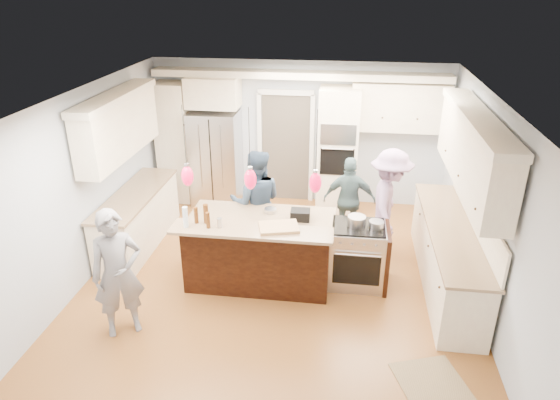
# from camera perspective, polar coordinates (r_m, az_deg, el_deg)

# --- Properties ---
(ground_plane) EXTENTS (6.00, 6.00, 0.00)m
(ground_plane) POSITION_cam_1_polar(r_m,az_deg,el_deg) (7.39, -0.38, -9.27)
(ground_plane) COLOR #9E612B
(ground_plane) RESTS_ON ground
(room_shell) EXTENTS (5.54, 6.04, 2.72)m
(room_shell) POSITION_cam_1_polar(r_m,az_deg,el_deg) (6.56, -0.42, 4.07)
(room_shell) COLOR #B2BCC6
(room_shell) RESTS_ON ground
(refrigerator) EXTENTS (0.90, 0.70, 1.80)m
(refrigerator) POSITION_cam_1_polar(r_m,az_deg,el_deg) (9.61, -7.34, 4.76)
(refrigerator) COLOR #B7B7BC
(refrigerator) RESTS_ON ground
(oven_column) EXTENTS (0.72, 0.69, 2.30)m
(oven_column) POSITION_cam_1_polar(r_m,az_deg,el_deg) (9.24, 6.62, 5.63)
(oven_column) COLOR #FAEECB
(oven_column) RESTS_ON ground
(back_upper_cabinets) EXTENTS (5.30, 0.61, 2.54)m
(back_upper_cabinets) POSITION_cam_1_polar(r_m,az_deg,el_deg) (9.32, -2.55, 9.27)
(back_upper_cabinets) COLOR #FAEECB
(back_upper_cabinets) RESTS_ON ground
(right_counter_run) EXTENTS (0.64, 3.10, 2.51)m
(right_counter_run) POSITION_cam_1_polar(r_m,az_deg,el_deg) (7.24, 19.48, -1.94)
(right_counter_run) COLOR #FAEECB
(right_counter_run) RESTS_ON ground
(left_cabinets) EXTENTS (0.64, 2.30, 2.51)m
(left_cabinets) POSITION_cam_1_polar(r_m,az_deg,el_deg) (8.23, -16.67, 1.65)
(left_cabinets) COLOR #FAEECB
(left_cabinets) RESTS_ON ground
(kitchen_island) EXTENTS (2.10, 1.46, 1.12)m
(kitchen_island) POSITION_cam_1_polar(r_m,az_deg,el_deg) (7.23, -2.26, -5.60)
(kitchen_island) COLOR black
(kitchen_island) RESTS_ON ground
(island_range) EXTENTS (0.82, 0.71, 0.92)m
(island_range) POSITION_cam_1_polar(r_m,az_deg,el_deg) (7.23, 8.99, -6.19)
(island_range) COLOR #B7B7BC
(island_range) RESTS_ON ground
(pendant_lights) EXTENTS (1.75, 0.15, 1.03)m
(pendant_lights) POSITION_cam_1_polar(r_m,az_deg,el_deg) (6.14, -3.41, 2.41)
(pendant_lights) COLOR black
(pendant_lights) RESTS_ON ground
(person_bar_end) EXTENTS (0.72, 0.66, 1.66)m
(person_bar_end) POSITION_cam_1_polar(r_m,az_deg,el_deg) (6.34, -18.07, -8.01)
(person_bar_end) COLOR slate
(person_bar_end) RESTS_ON ground
(person_far_left) EXTENTS (0.92, 0.76, 1.71)m
(person_far_left) POSITION_cam_1_polar(r_m,az_deg,el_deg) (7.77, -2.73, -0.30)
(person_far_left) COLOR #2D3F57
(person_far_left) RESTS_ON ground
(person_far_right) EXTENTS (0.85, 0.36, 1.45)m
(person_far_right) POSITION_cam_1_polar(r_m,az_deg,el_deg) (8.25, 7.94, 0.03)
(person_far_right) COLOR #486465
(person_far_right) RESTS_ON ground
(person_range_side) EXTENTS (0.73, 1.17, 1.74)m
(person_range_side) POSITION_cam_1_polar(r_m,az_deg,el_deg) (7.87, 12.34, -0.42)
(person_range_side) COLOR #98769F
(person_range_side) RESTS_ON ground
(floor_rug) EXTENTS (1.01, 1.21, 0.01)m
(floor_rug) POSITION_cam_1_polar(r_m,az_deg,el_deg) (5.97, 17.60, -20.28)
(floor_rug) COLOR olive
(floor_rug) RESTS_ON ground
(water_bottle) EXTENTS (0.08, 0.08, 0.28)m
(water_bottle) POSITION_cam_1_polar(r_m,az_deg,el_deg) (6.50, -10.76, -1.93)
(water_bottle) COLOR silver
(water_bottle) RESTS_ON kitchen_island
(beer_bottle_a) EXTENTS (0.07, 0.07, 0.22)m
(beer_bottle_a) POSITION_cam_1_polar(r_m,az_deg,el_deg) (6.60, -9.57, -1.72)
(beer_bottle_a) COLOR #4A270D
(beer_bottle_a) RESTS_ON kitchen_island
(beer_bottle_b) EXTENTS (0.07, 0.07, 0.22)m
(beer_bottle_b) POSITION_cam_1_polar(r_m,az_deg,el_deg) (6.45, -8.23, -2.30)
(beer_bottle_b) COLOR #4A270D
(beer_bottle_b) RESTS_ON kitchen_island
(beer_bottle_c) EXTENTS (0.07, 0.07, 0.27)m
(beer_bottle_c) POSITION_cam_1_polar(r_m,az_deg,el_deg) (6.56, -8.46, -1.58)
(beer_bottle_c) COLOR #4A270D
(beer_bottle_c) RESTS_ON kitchen_island
(drink_can) EXTENTS (0.09, 0.09, 0.13)m
(drink_can) POSITION_cam_1_polar(r_m,az_deg,el_deg) (6.46, -6.91, -2.60)
(drink_can) COLOR #B7B7BC
(drink_can) RESTS_ON kitchen_island
(cutting_board) EXTENTS (0.57, 0.47, 0.04)m
(cutting_board) POSITION_cam_1_polar(r_m,az_deg,el_deg) (6.40, -0.15, -3.12)
(cutting_board) COLOR tan
(cutting_board) RESTS_ON kitchen_island
(pot_large) EXTENTS (0.25, 0.25, 0.15)m
(pot_large) POSITION_cam_1_polar(r_m,az_deg,el_deg) (6.96, 8.75, -2.41)
(pot_large) COLOR #B7B7BC
(pot_large) RESTS_ON island_range
(pot_small) EXTENTS (0.20, 0.20, 0.10)m
(pot_small) POSITION_cam_1_polar(r_m,az_deg,el_deg) (6.96, 10.94, -2.76)
(pot_small) COLOR #B7B7BC
(pot_small) RESTS_ON island_range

